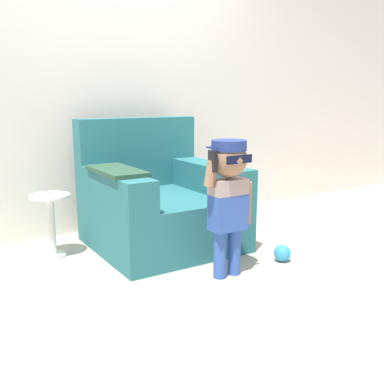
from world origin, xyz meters
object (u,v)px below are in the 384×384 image
armchair (159,204)px  side_table (51,219)px  person_child (229,187)px  toy_ball (282,253)px

armchair → side_table: (-0.80, 0.16, -0.05)m
armchair → person_child: 0.86m
person_child → toy_ball: (0.49, 0.00, -0.53)m
person_child → toy_ball: size_ratio=7.28×
person_child → side_table: (-0.87, 0.97, -0.31)m
armchair → toy_ball: bearing=-55.6°
armchair → side_table: 0.81m
armchair → person_child: armchair is taller
armchair → side_table: armchair is taller
armchair → toy_ball: size_ratio=8.57×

